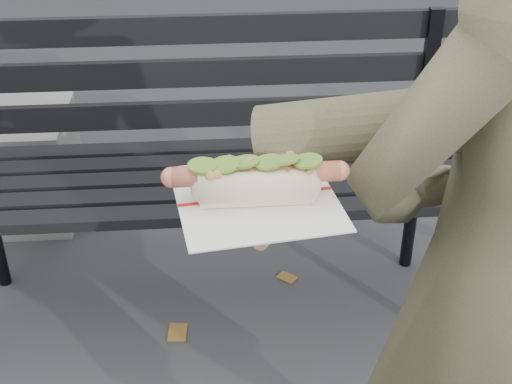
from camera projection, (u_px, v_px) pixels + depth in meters
The scene contains 3 objects.
park_bench at pixel (197, 150), 2.03m from camera, with size 1.50×0.44×0.88m.
person at pixel (501, 288), 1.09m from camera, with size 0.57×0.38×1.57m, color #46452F.
held_hotdog at pixel (400, 137), 0.91m from camera, with size 0.62×0.31×0.20m.
Camera 1 is at (-0.03, -0.80, 1.49)m, focal length 50.00 mm.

